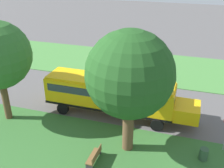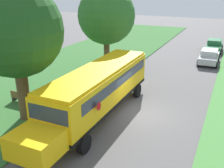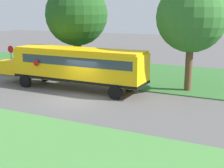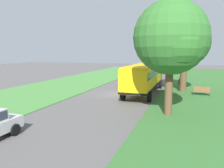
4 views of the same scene
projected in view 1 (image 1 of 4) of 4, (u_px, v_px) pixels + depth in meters
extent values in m
plane|color=#565454|center=(106.00, 98.00, 24.54)|extent=(120.00, 120.00, 0.00)
cube|color=#47843D|center=(130.00, 64.00, 32.25)|extent=(10.00, 80.00, 0.07)
cube|color=yellow|center=(109.00, 93.00, 21.36)|extent=(2.50, 10.50, 2.20)
cube|color=yellow|center=(187.00, 111.00, 19.92)|extent=(2.20, 1.90, 1.10)
cube|color=yellow|center=(109.00, 80.00, 20.85)|extent=(2.35, 10.29, 0.16)
cube|color=black|center=(109.00, 104.00, 21.79)|extent=(2.54, 10.54, 0.20)
cube|color=#2D3842|center=(106.00, 88.00, 21.24)|extent=(2.53, 9.24, 0.64)
cube|color=#2D3842|center=(175.00, 98.00, 19.75)|extent=(2.25, 0.12, 0.80)
cylinder|color=red|center=(148.00, 89.00, 21.74)|extent=(0.03, 0.44, 0.44)
cylinder|color=black|center=(162.00, 108.00, 21.90)|extent=(0.30, 1.00, 1.00)
cylinder|color=black|center=(157.00, 125.00, 19.76)|extent=(0.30, 1.00, 1.00)
cylinder|color=black|center=(76.00, 95.00, 24.04)|extent=(0.30, 1.00, 1.00)
cylinder|color=black|center=(63.00, 109.00, 21.89)|extent=(0.30, 1.00, 1.00)
cylinder|color=black|center=(2.00, 71.00, 29.58)|extent=(0.22, 0.64, 0.64)
cylinder|color=black|center=(12.00, 65.00, 31.12)|extent=(0.22, 0.64, 0.64)
cylinder|color=brown|center=(128.00, 127.00, 17.31)|extent=(0.73, 0.73, 3.55)
sphere|color=#1E4C1C|center=(130.00, 74.00, 15.64)|extent=(5.47, 5.47, 5.47)
sphere|color=#1E4C1C|center=(131.00, 75.00, 15.21)|extent=(3.92, 3.92, 3.92)
cylinder|color=brown|center=(6.00, 99.00, 20.71)|extent=(0.54, 0.54, 3.57)
cube|color=brown|center=(94.00, 156.00, 16.70)|extent=(1.61, 0.52, 0.08)
cube|color=brown|center=(97.00, 154.00, 16.53)|extent=(1.60, 0.08, 0.44)
cube|color=#333333|center=(98.00, 152.00, 17.43)|extent=(0.09, 0.45, 0.45)
cube|color=#333333|center=(89.00, 167.00, 16.17)|extent=(0.09, 0.45, 0.45)
cylinder|color=#2D4C33|center=(204.00, 155.00, 16.87)|extent=(0.56, 0.56, 0.90)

